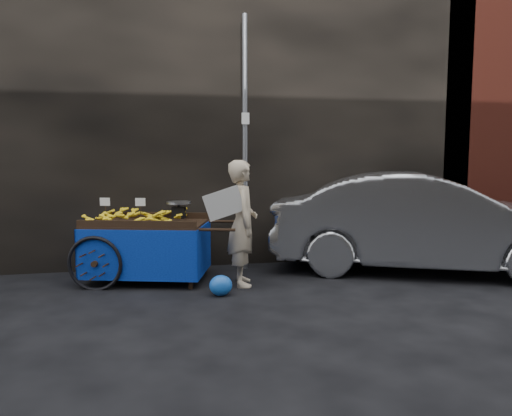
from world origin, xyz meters
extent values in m
plane|color=black|center=(0.00, 0.00, 0.00)|extent=(80.00, 80.00, 0.00)
cube|color=black|center=(-1.00, 2.60, 2.50)|extent=(11.00, 2.00, 5.00)
cube|color=#591E14|center=(5.50, 2.60, 2.50)|extent=(3.00, 2.00, 5.00)
cylinder|color=slate|center=(0.30, 1.30, 2.00)|extent=(0.08, 0.08, 4.00)
cube|color=white|center=(0.30, 1.25, 2.40)|extent=(0.12, 0.02, 0.18)
cube|color=black|center=(-1.24, 0.82, 0.83)|extent=(1.87, 1.45, 0.06)
cube|color=black|center=(-1.11, 1.29, 0.90)|extent=(1.60, 0.50, 0.10)
cube|color=black|center=(-1.38, 0.36, 0.90)|extent=(1.60, 0.50, 0.10)
cube|color=black|center=(-0.66, 0.22, 0.41)|extent=(0.06, 0.06, 0.83)
cube|color=black|center=(-0.44, 1.02, 0.41)|extent=(0.06, 0.06, 0.83)
cylinder|color=black|center=(-0.32, 0.12, 0.83)|extent=(0.51, 0.18, 0.04)
cylinder|color=black|center=(-0.09, 0.92, 0.83)|extent=(0.51, 0.18, 0.04)
torus|color=black|center=(-1.95, 0.44, 0.36)|extent=(0.76, 0.26, 0.78)
torus|color=black|center=(-1.64, 1.52, 0.36)|extent=(0.76, 0.26, 0.78)
cylinder|color=black|center=(-1.79, 0.98, 0.36)|extent=(0.37, 1.13, 0.05)
cube|color=navy|center=(-1.39, 0.32, 0.48)|extent=(1.63, 0.49, 0.70)
cube|color=navy|center=(-1.10, 1.33, 0.48)|extent=(1.63, 0.49, 0.70)
cube|color=navy|center=(-2.05, 1.05, 0.48)|extent=(0.32, 1.04, 0.70)
cube|color=navy|center=(-0.44, 0.59, 0.48)|extent=(0.32, 1.04, 0.70)
cube|color=black|center=(-0.78, 0.74, 1.00)|extent=(0.22, 0.19, 0.17)
cylinder|color=silver|center=(-0.78, 0.74, 1.15)|extent=(0.43, 0.43, 0.03)
cube|color=white|center=(-1.82, 0.87, 1.17)|extent=(0.14, 0.05, 0.11)
cube|color=white|center=(-1.33, 0.73, 1.17)|extent=(0.14, 0.05, 0.11)
imported|color=tan|center=(0.07, 0.30, 0.88)|extent=(0.47, 0.67, 1.77)
cube|color=beige|center=(-0.21, 0.11, 1.19)|extent=(0.59, 0.05, 0.50)
ellipsoid|color=blue|center=(-0.30, -0.19, 0.14)|extent=(0.30, 0.24, 0.27)
imported|color=#B7B9BE|center=(3.03, 0.52, 0.78)|extent=(4.97, 3.38, 1.55)
camera|label=1|loc=(-1.16, -6.52, 1.86)|focal=35.00mm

